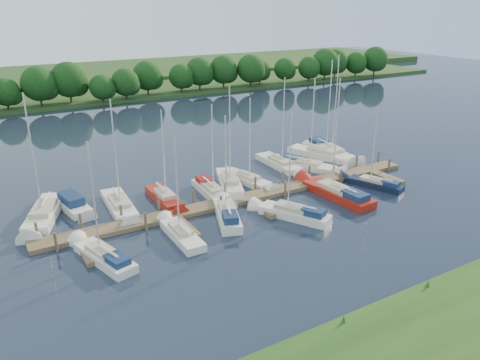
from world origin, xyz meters
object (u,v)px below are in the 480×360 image
dock (251,200)px  sailboat_n_0 (44,216)px  sailboat_s_2 (227,215)px  sailboat_n_5 (230,185)px  motorboat (73,206)px

dock → sailboat_n_0: size_ratio=3.40×
sailboat_s_2 → dock: bearing=50.2°
dock → sailboat_n_5: (0.14, 4.44, 0.08)m
sailboat_n_0 → sailboat_s_2: sailboat_n_0 is taller
sailboat_n_5 → sailboat_s_2: 7.72m
sailboat_n_0 → sailboat_s_2: (14.06, -8.24, 0.07)m
dock → sailboat_n_0: sailboat_n_0 is taller
sailboat_n_0 → dock: bearing=-176.8°
sailboat_n_0 → sailboat_n_5: sailboat_n_0 is taller
dock → sailboat_n_5: size_ratio=3.61×
dock → motorboat: 16.69m
sailboat_n_0 → sailboat_n_5: (18.04, -1.63, 0.00)m
sailboat_n_5 → dock: bearing=109.8°
sailboat_s_2 → sailboat_n_0: bearing=170.4°
sailboat_n_5 → sailboat_s_2: (-3.98, -6.61, 0.07)m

